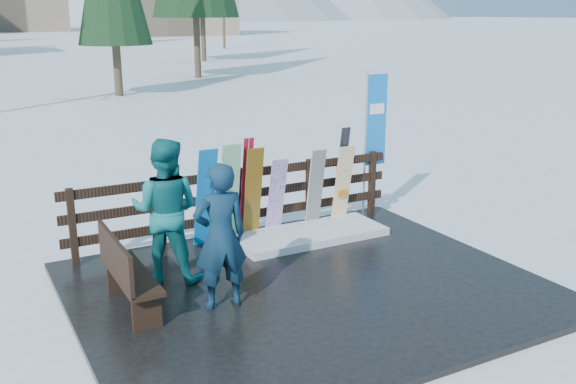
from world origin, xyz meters
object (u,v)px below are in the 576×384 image
snowboard_3 (276,197)px  rental_flag (374,126)px  snowboard_2 (253,194)px  snowboard_0 (205,198)px  snowboard_4 (315,189)px  snowboard_1 (230,194)px  bench (125,271)px  person_back (166,211)px  person_front (220,236)px  snowboard_5 (343,185)px

snowboard_3 → rental_flag: rental_flag is taller
snowboard_2 → rental_flag: size_ratio=0.59×
snowboard_0 → snowboard_4: 1.95m
snowboard_1 → snowboard_2: bearing=0.0°
bench → person_back: size_ratio=0.76×
snowboard_0 → snowboard_4: size_ratio=1.18×
snowboard_2 → person_front: size_ratio=0.84×
snowboard_0 → person_front: size_ratio=0.90×
snowboard_0 → snowboard_2: (0.80, 0.00, -0.04)m
snowboard_5 → rental_flag: bearing=18.7°
snowboard_2 → snowboard_3: bearing=-0.0°
snowboard_0 → person_back: 1.28m
snowboard_0 → person_back: size_ratio=0.84×
bench → person_back: 1.12m
bench → snowboard_4: 3.94m
rental_flag → person_front: bearing=-149.5°
snowboard_0 → snowboard_4: (1.95, 0.00, -0.11)m
snowboard_0 → snowboard_1: bearing=0.0°
snowboard_4 → rental_flag: 1.65m
snowboard_5 → snowboard_0: bearing=-180.0°
snowboard_3 → bench: bearing=-151.3°
snowboard_0 → person_back: (-0.90, -0.89, 0.18)m
snowboard_0 → person_front: 2.10m
bench → rental_flag: (4.95, 1.84, 1.09)m
snowboard_1 → rental_flag: rental_flag is taller
snowboard_2 → snowboard_5: (1.69, 0.00, -0.07)m
snowboard_2 → snowboard_5: 1.69m
snowboard_1 → snowboard_3: bearing=0.0°
snowboard_5 → snowboard_2: bearing=180.0°
bench → snowboard_5: size_ratio=1.07×
snowboard_1 → person_back: person_back is taller
snowboard_4 → person_back: (-2.85, -0.89, 0.29)m
snowboard_2 → snowboard_4: bearing=-0.0°
snowboard_4 → rental_flag: rental_flag is taller
snowboard_3 → snowboard_0: bearing=180.0°
snowboard_4 → rental_flag: (1.34, 0.27, 0.92)m
snowboard_1 → snowboard_3: (0.81, 0.00, -0.16)m
snowboard_3 → snowboard_4: (0.73, 0.00, 0.03)m
snowboard_0 → rental_flag: rental_flag is taller
snowboard_2 → snowboard_4: (1.15, -0.00, -0.07)m
bench → rental_flag: rental_flag is taller
snowboard_2 → person_back: size_ratio=0.79×
snowboard_2 → person_front: bearing=-124.5°
person_front → person_back: person_back is taller
bench → person_front: bearing=-22.5°
snowboard_1 → snowboard_4: snowboard_1 is taller
rental_flag → person_front: (-3.88, -2.28, -0.69)m
snowboard_0 → snowboard_1: 0.40m
snowboard_1 → snowboard_3: size_ratio=1.23×
snowboard_2 → snowboard_3: (0.42, -0.00, -0.11)m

